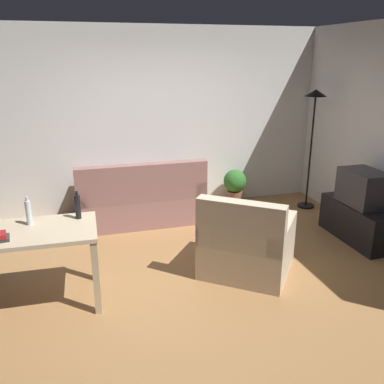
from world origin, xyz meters
TOP-DOWN VIEW (x-y plane):
  - ground_plane at (0.00, 0.00)m, footprint 5.20×4.40m
  - wall_rear at (0.00, 2.20)m, footprint 5.20×0.10m
  - couch at (-0.35, 1.59)m, footprint 1.76×0.84m
  - tv_stand at (2.25, 0.22)m, footprint 0.44×1.10m
  - tv at (2.25, 0.22)m, footprint 0.41×0.60m
  - torchiere_lamp at (2.25, 1.48)m, footprint 0.32×0.32m
  - desk at (-1.65, -0.19)m, footprint 1.22×0.73m
  - potted_plant at (1.20, 1.90)m, footprint 0.36×0.36m
  - armchair at (0.51, -0.20)m, footprint 1.23×1.22m
  - bottle_clear at (-1.65, -0.05)m, footprint 0.05×0.05m
  - bottle_dark at (-1.20, -0.02)m, footprint 0.06×0.06m

SIDE VIEW (x-z plane):
  - ground_plane at x=0.00m, z-range -0.02..0.00m
  - tv_stand at x=2.25m, z-range 0.00..0.48m
  - couch at x=-0.35m, z-range -0.15..0.77m
  - armchair at x=0.51m, z-range -0.14..0.78m
  - potted_plant at x=1.20m, z-range 0.05..0.62m
  - desk at x=-1.65m, z-range 0.27..1.03m
  - tv at x=2.25m, z-range 0.48..0.92m
  - bottle_clear at x=-1.65m, z-range 0.74..1.02m
  - bottle_dark at x=-1.20m, z-range 0.74..1.03m
  - wall_rear at x=0.00m, z-range 0.00..2.70m
  - torchiere_lamp at x=2.25m, z-range 0.51..2.32m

